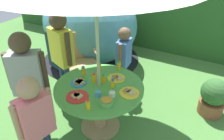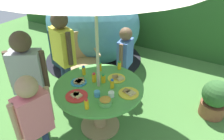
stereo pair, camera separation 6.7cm
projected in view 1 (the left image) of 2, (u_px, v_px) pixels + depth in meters
ground_plane at (101, 126)px, 3.03m from camera, size 10.00×10.00×0.02m
hedge_backdrop at (169, 13)px, 4.91m from camera, size 9.00×0.70×1.62m
garden_table at (99, 98)px, 2.77m from camera, size 1.11×1.11×0.68m
wooden_chair at (79, 57)px, 3.65m from camera, size 0.70×0.70×0.95m
dome_tent at (89, 24)px, 4.37m from camera, size 2.56×2.56×1.57m
potted_plant at (214, 97)px, 3.12m from camera, size 0.39×0.39×0.57m
child_in_blue_shirt at (124, 53)px, 3.35m from camera, size 0.19×0.39×1.14m
child_in_yellow_shirt at (61, 47)px, 3.13m from camera, size 0.45×0.32×1.42m
child_in_grey_shirt at (27, 73)px, 2.53m from camera, size 0.41×0.36×1.40m
child_in_pink_shirt at (35, 117)px, 2.08m from camera, size 0.24×0.40×1.21m
snack_bowl at (107, 101)px, 2.37m from camera, size 0.15×0.15×0.08m
plate_front_edge at (79, 82)px, 2.73m from camera, size 0.20×0.20×0.03m
plate_center_back at (117, 78)px, 2.82m from camera, size 0.23×0.23×0.03m
plate_mid_right at (77, 96)px, 2.49m from camera, size 0.26×0.26×0.03m
plate_near_right at (129, 93)px, 2.55m from camera, size 0.24×0.24×0.03m
juice_bottle_near_left at (94, 78)px, 2.73m from camera, size 0.05×0.05×0.13m
juice_bottle_far_left at (113, 84)px, 2.62m from camera, size 0.05×0.05×0.12m
juice_bottle_far_right at (83, 71)px, 2.87m from camera, size 0.05×0.05×0.13m
juice_bottle_center_front at (119, 65)px, 3.01m from camera, size 0.05×0.05×0.12m
juice_bottle_mid_left at (103, 79)px, 2.72m from camera, size 0.06×0.06×0.12m
juice_bottle_back_edge at (88, 105)px, 2.29m from camera, size 0.05×0.05×0.13m
juice_bottle_spot_a at (99, 67)px, 2.96m from camera, size 0.04×0.04×0.13m
cup_near at (98, 94)px, 2.49m from camera, size 0.07×0.07×0.07m
cup_far at (112, 94)px, 2.49m from camera, size 0.07×0.07×0.06m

